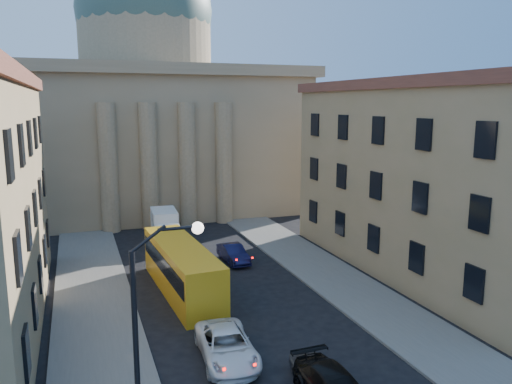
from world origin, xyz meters
The scene contains 10 objects.
sidewalk_left centered at (-8.50, 18.00, 0.07)m, with size 5.00×60.00×0.15m, color #5D5B55.
sidewalk_right centered at (8.50, 18.00, 0.07)m, with size 5.00×60.00×0.15m, color #5D5B55.
church centered at (0.00, 55.47, 11.88)m, with size 68.02×28.76×36.60m.
building_right centered at (17.00, 22.00, 7.42)m, with size 11.60×26.60×14.70m.
street_lamp centered at (-6.97, 8.00, 5.29)m, with size 2.62×0.44×8.83m.
car_left_mid centered at (-2.44, 13.90, 0.78)m, with size 2.59×5.62×1.56m, color white.
car_right_far centered at (0.80, 10.34, 0.63)m, with size 1.48×3.68×1.25m, color #49494E.
car_right_distant centered at (2.67, 28.98, 0.73)m, with size 1.54×4.41×1.45m, color black.
city_bus centered at (-2.65, 23.90, 1.80)m, with size 3.41×12.03×3.35m.
box_truck centered at (-1.63, 36.29, 1.45)m, with size 2.55×5.72×3.07m.
Camera 1 is at (-9.12, -8.71, 12.94)m, focal length 35.00 mm.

